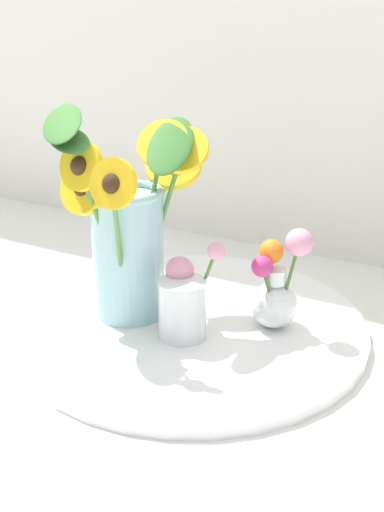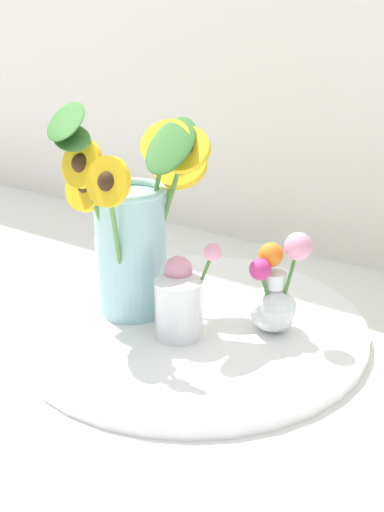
{
  "view_description": "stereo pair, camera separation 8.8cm",
  "coord_description": "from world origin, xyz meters",
  "views": [
    {
      "loc": [
        0.38,
        -0.65,
        0.45
      ],
      "look_at": [
        -0.02,
        0.07,
        0.12
      ],
      "focal_mm": 42.0,
      "sensor_mm": 36.0,
      "label": 1
    },
    {
      "loc": [
        0.45,
        -0.61,
        0.45
      ],
      "look_at": [
        -0.02,
        0.07,
        0.12
      ],
      "focal_mm": 42.0,
      "sensor_mm": 36.0,
      "label": 2
    }
  ],
  "objects": [
    {
      "name": "mason_jar_sunflowers",
      "position": [
        -0.11,
        0.05,
        0.16
      ],
      "size": [
        0.24,
        0.24,
        0.33
      ],
      "color": "#9ED1D6",
      "rests_on": "serving_tray"
    },
    {
      "name": "vase_small_center",
      "position": [
        -0.01,
        0.02,
        0.07
      ],
      "size": [
        0.09,
        0.08,
        0.14
      ],
      "color": "white",
      "rests_on": "serving_tray"
    },
    {
      "name": "ground_plane",
      "position": [
        0.0,
        0.0,
        0.0
      ],
      "size": [
        6.0,
        6.0,
        0.0
      ],
      "primitive_type": "plane",
      "color": "silver"
    },
    {
      "name": "vase_bulb_right",
      "position": [
        0.1,
        0.11,
        0.08
      ],
      "size": [
        0.09,
        0.07,
        0.16
      ],
      "color": "white",
      "rests_on": "serving_tray"
    },
    {
      "name": "serving_tray",
      "position": [
        -0.02,
        0.07,
        0.01
      ],
      "size": [
        0.54,
        0.54,
        0.02
      ],
      "color": "white",
      "rests_on": "ground_plane"
    }
  ]
}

